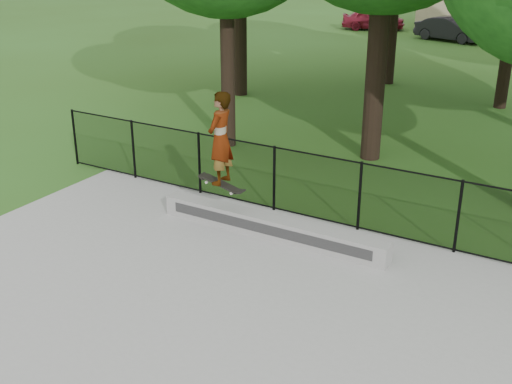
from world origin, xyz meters
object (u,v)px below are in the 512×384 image
grind_ledge (271,227)px  car_a (373,19)px  car_b (450,29)px  skater_airborne (220,140)px

grind_ledge → car_a: 30.66m
car_b → skater_airborne: (2.55, -27.52, 1.36)m
grind_ledge → car_b: (-3.58, 27.29, 0.39)m
car_b → grind_ledge: bearing=-157.0°
car_a → skater_airborne: size_ratio=1.88×
car_b → skater_airborne: bearing=-159.2°
grind_ledge → skater_airborne: skater_airborne is taller
car_a → car_b: car_a is taller
car_b → skater_airborne: 27.67m
grind_ledge → car_a: (-8.98, 29.31, 0.39)m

